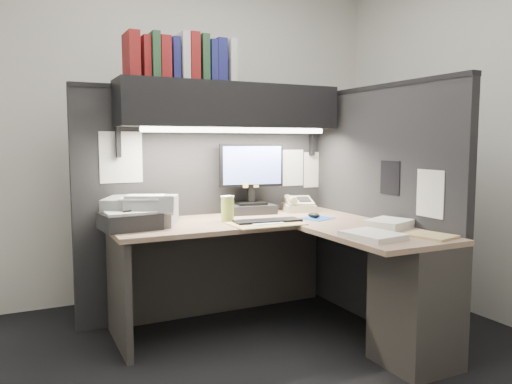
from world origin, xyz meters
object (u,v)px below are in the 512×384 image
at_px(keyboard, 268,221).
at_px(telephone, 298,205).
at_px(monitor, 251,186).
at_px(coffee_cup, 227,209).
at_px(desk, 325,276).
at_px(overhead_shelf, 230,106).
at_px(printer, 141,210).
at_px(notebook_stack, 130,221).

xyz_separation_m(keyboard, telephone, (0.46, 0.38, 0.03)).
distance_m(monitor, coffee_cup, 0.40).
height_order(monitor, telephone, monitor).
distance_m(keyboard, coffee_cup, 0.28).
bearing_deg(desk, monitor, 98.85).
distance_m(overhead_shelf, coffee_cup, 0.73).
bearing_deg(coffee_cup, monitor, 39.90).
height_order(desk, keyboard, keyboard).
bearing_deg(desk, printer, 144.17).
xyz_separation_m(overhead_shelf, telephone, (0.55, -0.01, -0.73)).
relative_size(monitor, coffee_cup, 3.22).
distance_m(desk, telephone, 0.85).
xyz_separation_m(monitor, keyboard, (-0.08, -0.42, -0.19)).
bearing_deg(coffee_cup, telephone, 16.88).
distance_m(keyboard, telephone, 0.60).
xyz_separation_m(keyboard, printer, (-0.74, 0.32, 0.08)).
relative_size(desk, keyboard, 3.91).
bearing_deg(coffee_cup, printer, 165.38).
bearing_deg(monitor, keyboard, -92.01).
height_order(overhead_shelf, printer, overhead_shelf).
xyz_separation_m(desk, coffee_cup, (-0.41, 0.54, 0.37)).
relative_size(keyboard, telephone, 1.93).
height_order(desk, coffee_cup, coffee_cup).
relative_size(overhead_shelf, printer, 3.61).
height_order(monitor, printer, monitor).
distance_m(monitor, keyboard, 0.47).
bearing_deg(notebook_stack, coffee_cup, 1.86).
xyz_separation_m(desk, notebook_stack, (-1.06, 0.52, 0.34)).
bearing_deg(printer, desk, -11.91).
bearing_deg(desk, coffee_cup, 127.09).
relative_size(overhead_shelf, monitor, 3.05).
relative_size(overhead_shelf, telephone, 6.90).
distance_m(monitor, telephone, 0.41).
bearing_deg(desk, keyboard, 119.38).
distance_m(monitor, printer, 0.84).
height_order(monitor, notebook_stack, monitor).
bearing_deg(telephone, notebook_stack, -156.08).
distance_m(desk, monitor, 0.93).
relative_size(keyboard, printer, 1.01).
height_order(keyboard, telephone, telephone).
bearing_deg(printer, keyboard, 0.66).
relative_size(desk, coffee_cup, 10.75).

